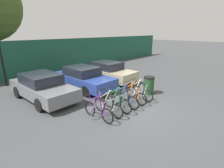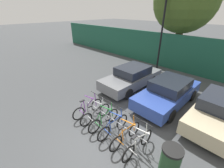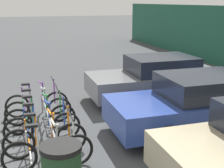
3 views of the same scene
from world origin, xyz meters
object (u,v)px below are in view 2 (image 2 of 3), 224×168
(bicycle_blue, at_px, (113,126))
(car_beige, at_px, (220,111))
(bicycle_white, at_px, (138,144))
(trash_bin, at_px, (170,161))
(car_blue, at_px, (168,92))
(bicycle_silver, at_px, (96,114))
(bicycle_green, at_px, (104,120))
(bicycle_orange, at_px, (126,135))
(lamp_post, at_px, (163,24))
(bicycle_purple, at_px, (88,108))
(tree_behind_hoarding, at_px, (185,1))
(car_grey, at_px, (132,77))
(bike_rack, at_px, (112,120))

(bicycle_blue, bearing_deg, car_beige, 54.07)
(bicycle_white, distance_m, trash_bin, 1.15)
(car_blue, relative_size, car_beige, 1.05)
(bicycle_silver, height_order, bicycle_green, same)
(bicycle_orange, relative_size, car_blue, 0.39)
(car_blue, bearing_deg, bicycle_white, -77.64)
(bicycle_blue, bearing_deg, lamp_post, 109.67)
(bicycle_white, relative_size, trash_bin, 1.66)
(bicycle_blue, relative_size, car_beige, 0.41)
(bicycle_purple, distance_m, bicycle_blue, 1.75)
(tree_behind_hoarding, bearing_deg, car_beige, -52.88)
(bicycle_orange, bearing_deg, car_grey, 123.69)
(bicycle_silver, xyz_separation_m, tree_behind_hoarding, (-1.36, 10.77, 4.89))
(bike_rack, xyz_separation_m, bicycle_green, (-0.33, -0.15, -0.11))
(bike_rack, relative_size, car_grey, 0.80)
(bicycle_silver, relative_size, tree_behind_hoarding, 0.22)
(car_grey, bearing_deg, car_beige, -1.09)
(bike_rack, xyz_separation_m, lamp_post, (-2.48, 7.83, 3.17))
(bicycle_silver, xyz_separation_m, car_beige, (3.95, 3.75, 0.31))
(bike_rack, height_order, trash_bin, trash_bin)
(bicycle_green, xyz_separation_m, bicycle_orange, (1.24, 0.00, 0.00))
(bicycle_blue, bearing_deg, tree_behind_hoarding, 103.97)
(bicycle_purple, height_order, car_beige, car_beige)
(bicycle_green, xyz_separation_m, trash_bin, (2.96, 0.09, 0.14))
(bike_rack, bearing_deg, car_grey, 117.67)
(bicycle_silver, bearing_deg, trash_bin, -1.09)
(tree_behind_hoarding, bearing_deg, bicycle_white, -70.71)
(bicycle_orange, distance_m, lamp_post, 9.26)
(bicycle_silver, height_order, car_beige, car_beige)
(bicycle_purple, xyz_separation_m, lamp_post, (-0.98, 7.97, 3.28))
(bicycle_white, distance_m, tree_behind_hoarding, 12.42)
(car_beige, height_order, lamp_post, lamp_post)
(bicycle_silver, distance_m, lamp_post, 8.76)
(lamp_post, height_order, tree_behind_hoarding, tree_behind_hoarding)
(bicycle_orange, relative_size, bicycle_white, 1.00)
(car_grey, bearing_deg, bicycle_blue, -60.35)
(lamp_post, bearing_deg, tree_behind_hoarding, 85.83)
(bicycle_purple, height_order, bicycle_blue, same)
(car_beige, height_order, trash_bin, car_beige)
(lamp_post, bearing_deg, bicycle_blue, -71.13)
(car_blue, distance_m, trash_bin, 4.11)
(car_grey, height_order, trash_bin, car_grey)
(bicycle_purple, relative_size, bicycle_blue, 1.00)
(bicycle_orange, bearing_deg, bicycle_green, 177.12)
(bicycle_blue, height_order, lamp_post, lamp_post)
(bicycle_white, bearing_deg, bicycle_purple, 177.09)
(bicycle_blue, bearing_deg, car_grey, 120.44)
(bicycle_orange, xyz_separation_m, car_blue, (-0.23, 3.71, 0.31))
(bike_rack, relative_size, bicycle_purple, 2.07)
(bicycle_blue, relative_size, car_grey, 0.39)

